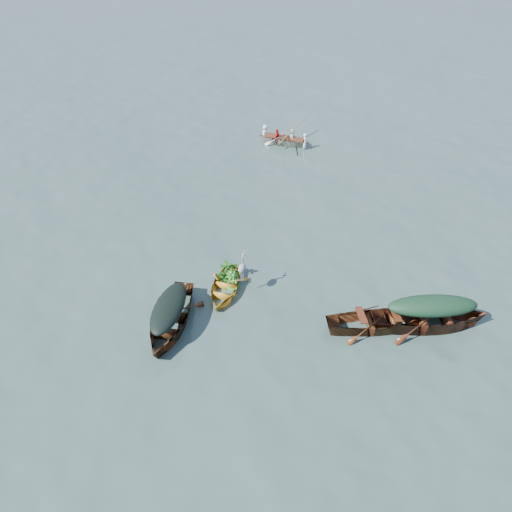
{
  "coord_description": "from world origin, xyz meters",
  "views": [
    {
      "loc": [
        2.51,
        -10.88,
        9.86
      ],
      "look_at": [
        -0.93,
        1.74,
        0.5
      ],
      "focal_mm": 35.0,
      "sensor_mm": 36.0,
      "label": 1
    }
  ],
  "objects": [
    {
      "name": "ground",
      "position": [
        0.0,
        0.0,
        0.0
      ],
      "size": [
        140.0,
        140.0,
        0.0
      ],
      "primitive_type": "plane",
      "color": "#3A514C",
      "rests_on": "ground"
    },
    {
      "name": "yellow_dinghy",
      "position": [
        -1.54,
        0.34,
        0.0
      ],
      "size": [
        1.34,
        2.83,
        0.72
      ],
      "primitive_type": "imported",
      "rotation": [
        0.0,
        0.0,
        0.05
      ],
      "color": "#BC7324",
      "rests_on": "ground"
    },
    {
      "name": "dark_covered_boat",
      "position": [
        -2.54,
        -1.52,
        0.0
      ],
      "size": [
        1.94,
        4.14,
        1.02
      ],
      "primitive_type": "imported",
      "rotation": [
        0.0,
        0.0,
        0.12
      ],
      "color": "#42260F",
      "rests_on": "ground"
    },
    {
      "name": "green_tarp_boat",
      "position": [
        4.48,
        0.36,
        0.0
      ],
      "size": [
        4.77,
        2.74,
        1.07
      ],
      "primitive_type": "imported",
      "rotation": [
        0.0,
        0.0,
        1.88
      ],
      "color": "#552314",
      "rests_on": "ground"
    },
    {
      "name": "open_wooden_boat",
      "position": [
        3.08,
        -0.09,
        0.0
      ],
      "size": [
        4.14,
        2.52,
        0.9
      ],
      "primitive_type": "imported",
      "rotation": [
        0.0,
        0.0,
        1.92
      ],
      "color": "brown",
      "rests_on": "ground"
    },
    {
      "name": "rowed_boat",
      "position": [
        -2.25,
        11.96,
        0.0
      ],
      "size": [
        3.63,
        1.49,
        0.8
      ],
      "primitive_type": "imported",
      "rotation": [
        0.0,
        0.0,
        1.45
      ],
      "color": "beige",
      "rests_on": "ground"
    },
    {
      "name": "dark_tarp_cover",
      "position": [
        -2.54,
        -1.52,
        0.71
      ],
      "size": [
        1.07,
        2.28,
        0.4
      ],
      "primitive_type": "ellipsoid",
      "rotation": [
        0.0,
        0.0,
        0.12
      ],
      "color": "black",
      "rests_on": "dark_covered_boat"
    },
    {
      "name": "green_tarp_cover",
      "position": [
        4.48,
        0.36,
        0.8
      ],
      "size": [
        2.62,
        1.51,
        0.52
      ],
      "primitive_type": "ellipsoid",
      "rotation": [
        0.0,
        0.0,
        1.88
      ],
      "color": "#14311C",
      "rests_on": "green_tarp_boat"
    },
    {
      "name": "thwart_benches",
      "position": [
        3.08,
        -0.09,
        0.47
      ],
      "size": [
        2.11,
        1.37,
        0.04
      ],
      "primitive_type": null,
      "rotation": [
        0.0,
        0.0,
        1.92
      ],
      "color": "#481F10",
      "rests_on": "open_wooden_boat"
    },
    {
      "name": "heron",
      "position": [
        -1.0,
        0.42,
        0.82
      ],
      "size": [
        0.3,
        0.41,
        0.92
      ],
      "primitive_type": null,
      "rotation": [
        0.0,
        0.0,
        0.05
      ],
      "color": "#96999E",
      "rests_on": "yellow_dinghy"
    },
    {
      "name": "dinghy_weeds",
      "position": [
        -1.55,
        0.89,
        0.66
      ],
      "size": [
        0.75,
        0.93,
        0.6
      ],
      "primitive_type": "imported",
      "rotation": [
        0.0,
        0.0,
        0.05
      ],
      "color": "#24661A",
      "rests_on": "yellow_dinghy"
    },
    {
      "name": "rowers",
      "position": [
        -2.25,
        11.96,
        0.78
      ],
      "size": [
        2.57,
        1.25,
        0.76
      ],
      "primitive_type": "imported",
      "rotation": [
        0.0,
        0.0,
        1.45
      ],
      "color": "white",
      "rests_on": "rowed_boat"
    },
    {
      "name": "oars",
      "position": [
        -2.25,
        11.96,
        0.43
      ],
      "size": [
        0.92,
        2.65,
        0.06
      ],
      "primitive_type": null,
      "rotation": [
        0.0,
        0.0,
        1.45
      ],
      "color": "olive",
      "rests_on": "rowed_boat"
    }
  ]
}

